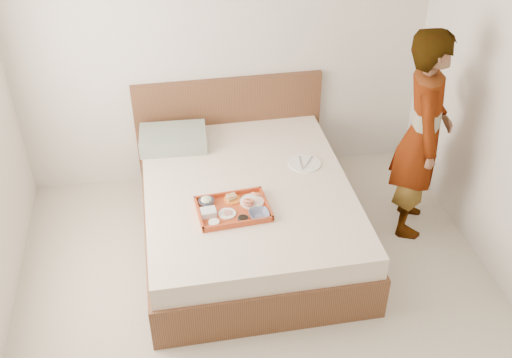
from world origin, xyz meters
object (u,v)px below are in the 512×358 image
Objects in this scene: bed at (247,212)px; dinner_plate at (305,163)px; tray at (233,209)px; person at (422,136)px.

dinner_plate is (0.50, 0.20, 0.27)m from bed.
bed is 0.44m from tray.
dinner_plate is at bearing 21.48° from bed.
bed is 1.18× the size of person.
person is (1.49, 0.25, 0.30)m from tray.
dinner_plate is at bearing 33.30° from tray.
bed is 1.46m from person.
dinner_plate is 0.15× the size of person.
bed is 0.60m from dinner_plate.
tray reaches higher than dinner_plate.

